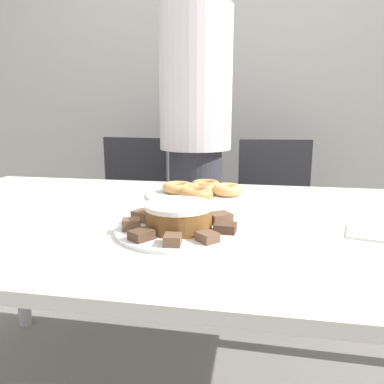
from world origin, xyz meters
name	(u,v)px	position (x,y,z in m)	size (l,w,h in m)	color
wall_back	(224,70)	(0.00, 1.61, 1.30)	(8.00, 0.05, 2.60)	beige
table	(170,238)	(0.00, 0.00, 0.66)	(1.82, 1.02, 0.73)	silver
person_standing	(196,140)	(-0.06, 0.82, 0.89)	(0.36, 0.36, 1.68)	#383842
office_chair_left	(127,221)	(-0.48, 0.92, 0.41)	(0.48, 0.48, 0.88)	black
office_chair_right	(275,228)	(0.35, 0.92, 0.41)	(0.47, 0.47, 0.88)	black
plate_cake	(179,230)	(0.06, -0.14, 0.73)	(0.32, 0.32, 0.01)	white
plate_donuts	(201,195)	(0.05, 0.27, 0.73)	(0.40, 0.40, 0.01)	white
frosted_cake	(179,216)	(0.06, -0.14, 0.77)	(0.17, 0.17, 0.07)	brown
lamington_0	(198,213)	(0.09, -0.03, 0.75)	(0.06, 0.06, 0.02)	brown
lamington_1	(169,212)	(0.01, -0.04, 0.75)	(0.07, 0.07, 0.02)	brown
lamington_2	(144,216)	(-0.05, -0.09, 0.75)	(0.07, 0.06, 0.03)	brown
lamington_3	(131,224)	(-0.06, -0.18, 0.75)	(0.05, 0.05, 0.03)	brown
lamington_4	(141,235)	(-0.01, -0.24, 0.75)	(0.06, 0.07, 0.02)	#513828
lamington_5	(173,240)	(0.07, -0.26, 0.75)	(0.04, 0.05, 0.02)	brown
lamington_6	(207,237)	(0.14, -0.23, 0.75)	(0.06, 0.06, 0.02)	brown
lamington_7	(225,228)	(0.18, -0.15, 0.75)	(0.06, 0.05, 0.02)	#513828
lamington_8	(220,218)	(0.16, -0.07, 0.75)	(0.08, 0.07, 0.03)	brown
donut_0	(201,189)	(0.05, 0.27, 0.76)	(0.10, 0.10, 0.03)	tan
donut_1	(206,185)	(0.06, 0.33, 0.76)	(0.11, 0.11, 0.03)	#C68447
donut_2	(178,187)	(-0.04, 0.27, 0.76)	(0.11, 0.11, 0.03)	tan
donut_3	(196,194)	(0.05, 0.17, 0.76)	(0.12, 0.12, 0.04)	#C68447
donut_4	(227,190)	(0.15, 0.26, 0.76)	(0.11, 0.11, 0.04)	#E5AD66
napkin	(379,234)	(0.56, -0.08, 0.73)	(0.17, 0.15, 0.01)	white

